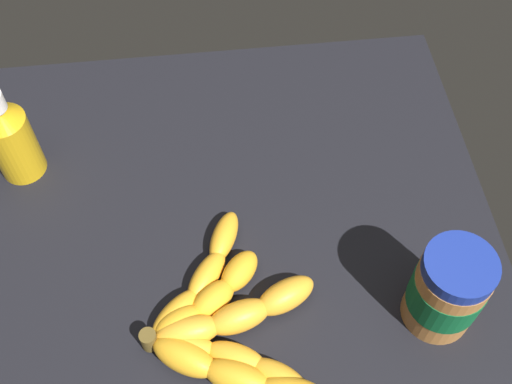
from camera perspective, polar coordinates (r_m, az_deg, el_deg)
ground_plane at (r=85.76cm, az=-2.91°, el=-4.00°), size 72.52×67.84×3.06cm
banana_bunch at (r=76.51cm, az=-2.74°, el=-12.00°), size 21.87×28.20×3.72cm
peanut_butter_jar at (r=76.45cm, az=16.77°, el=-8.43°), size 8.46×8.46×12.89cm
honey_bottle at (r=90.95cm, az=-21.19°, el=4.54°), size 6.20×6.20×14.96cm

